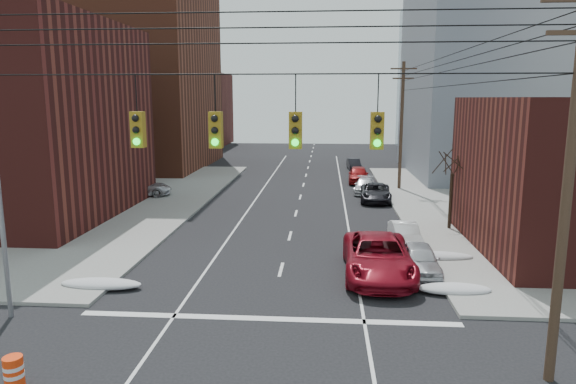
% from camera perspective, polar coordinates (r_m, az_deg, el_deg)
% --- Properties ---
extents(building_brick_tall, '(24.00, 20.00, 30.00)m').
position_cam_1_polar(building_brick_tall, '(64.89, -20.27, 16.02)').
color(building_brick_tall, brown).
rests_on(building_brick_tall, ground).
extents(building_brick_far, '(22.00, 18.00, 12.00)m').
position_cam_1_polar(building_brick_far, '(89.54, -14.19, 8.84)').
color(building_brick_far, '#511B18').
rests_on(building_brick_far, ground).
extents(building_office, '(22.00, 20.00, 25.00)m').
position_cam_1_polar(building_office, '(58.71, 24.88, 13.91)').
color(building_office, gray).
rests_on(building_office, ground).
extents(building_glass, '(20.00, 18.00, 22.00)m').
position_cam_1_polar(building_glass, '(84.00, 19.83, 11.88)').
color(building_glass, gray).
rests_on(building_glass, ground).
extents(utility_pole_right, '(2.20, 0.28, 11.00)m').
position_cam_1_polar(utility_pole_right, '(15.59, 28.69, 1.07)').
color(utility_pole_right, '#473323').
rests_on(utility_pole_right, ground).
extents(utility_pole_far, '(2.20, 0.28, 11.00)m').
position_cam_1_polar(utility_pole_far, '(45.53, 12.50, 7.42)').
color(utility_pole_far, '#473323').
rests_on(utility_pole_far, ground).
extents(traffic_signals, '(17.00, 0.42, 2.02)m').
position_cam_1_polar(traffic_signals, '(14.14, -3.67, 7.14)').
color(traffic_signals, black).
rests_on(traffic_signals, ground).
extents(bare_tree, '(2.09, 2.20, 4.93)m').
position_cam_1_polar(bare_tree, '(32.42, 17.63, -0.11)').
color(bare_tree, black).
rests_on(bare_tree, ground).
extents(snow_nw, '(3.50, 1.08, 0.42)m').
position_cam_1_polar(snow_nw, '(23.45, -20.05, -9.56)').
color(snow_nw, silver).
rests_on(snow_nw, ground).
extents(snow_ne, '(3.00, 1.08, 0.42)m').
position_cam_1_polar(snow_ne, '(22.58, 18.00, -10.21)').
color(snow_ne, silver).
rests_on(snow_ne, ground).
extents(snow_east_far, '(4.00, 1.08, 0.42)m').
position_cam_1_polar(snow_east_far, '(26.74, 15.74, -6.86)').
color(snow_east_far, silver).
rests_on(snow_east_far, ground).
extents(red_pickup, '(3.05, 6.54, 1.81)m').
position_cam_1_polar(red_pickup, '(23.71, 9.97, -7.08)').
color(red_pickup, maroon).
rests_on(red_pickup, ground).
extents(parked_car_a, '(1.68, 4.05, 1.37)m').
position_cam_1_polar(parked_car_a, '(24.44, 14.44, -7.26)').
color(parked_car_a, silver).
rests_on(parked_car_a, ground).
extents(parked_car_b, '(1.47, 3.89, 1.27)m').
position_cam_1_polar(parked_car_b, '(28.73, 12.87, -4.65)').
color(parked_car_b, white).
rests_on(parked_car_b, ground).
extents(parked_car_c, '(2.61, 5.13, 1.39)m').
position_cam_1_polar(parked_car_c, '(40.62, 9.70, -0.05)').
color(parked_car_c, black).
rests_on(parked_car_c, ground).
extents(parked_car_d, '(2.21, 4.43, 1.24)m').
position_cam_1_polar(parked_car_d, '(43.97, 8.54, 0.68)').
color(parked_car_d, silver).
rests_on(parked_car_d, ground).
extents(parked_car_e, '(2.03, 4.67, 1.57)m').
position_cam_1_polar(parked_car_e, '(49.21, 7.83, 1.92)').
color(parked_car_e, maroon).
rests_on(parked_car_e, ground).
extents(parked_car_f, '(1.58, 3.82, 1.23)m').
position_cam_1_polar(parked_car_f, '(58.34, 7.32, 3.09)').
color(parked_car_f, black).
rests_on(parked_car_f, ground).
extents(lot_car_a, '(4.12, 2.02, 1.30)m').
position_cam_1_polar(lot_car_a, '(39.18, -21.14, -0.84)').
color(lot_car_a, silver).
rests_on(lot_car_a, sidewalk_nw).
extents(lot_car_b, '(5.06, 3.00, 1.32)m').
position_cam_1_polar(lot_car_b, '(43.20, -15.95, 0.47)').
color(lot_car_b, silver).
rests_on(lot_car_b, sidewalk_nw).
extents(lot_car_c, '(4.77, 2.96, 1.29)m').
position_cam_1_polar(lot_car_c, '(38.36, -29.32, -1.72)').
color(lot_car_c, black).
rests_on(lot_car_c, sidewalk_nw).
extents(lot_car_d, '(3.76, 1.86, 1.23)m').
position_cam_1_polar(lot_car_d, '(43.31, -22.65, 0.03)').
color(lot_car_d, '#AEAEB3').
rests_on(lot_car_d, sidewalk_nw).
extents(construction_barrel, '(0.62, 0.62, 0.95)m').
position_cam_1_polar(construction_barrel, '(16.84, -28.17, -17.27)').
color(construction_barrel, '#F93A0D').
rests_on(construction_barrel, ground).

